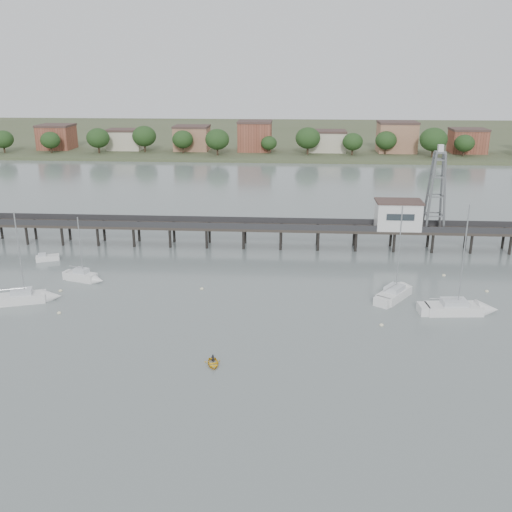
{
  "coord_description": "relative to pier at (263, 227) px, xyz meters",
  "views": [
    {
      "loc": [
        5.76,
        -43.53,
        32.34
      ],
      "look_at": [
        -0.03,
        42.0,
        4.0
      ],
      "focal_mm": 40.0,
      "sensor_mm": 36.0,
      "label": 1
    }
  ],
  "objects": [
    {
      "name": "sailboat_c",
      "position": [
        21.66,
        -23.32,
        -3.16
      ],
      "size": [
        7.36,
        8.83,
        14.77
      ],
      "rotation": [
        0.0,
        0.0,
        0.95
      ],
      "color": "white",
      "rests_on": "ground"
    },
    {
      "name": "pier",
      "position": [
        0.0,
        0.0,
        0.0
      ],
      "size": [
        150.0,
        5.0,
        5.5
      ],
      "color": "#2D2823",
      "rests_on": "ground"
    },
    {
      "name": "yellow_dinghy",
      "position": [
        -3.08,
        -45.96,
        -3.79
      ],
      "size": [
        1.98,
        0.99,
        2.66
      ],
      "primitive_type": "imported",
      "rotation": [
        0.0,
        0.0,
        0.24
      ],
      "color": "yellow",
      "rests_on": "ground"
    },
    {
      "name": "ground_plane",
      "position": [
        0.0,
        -60.0,
        -3.79
      ],
      "size": [
        500.0,
        500.0,
        0.0
      ],
      "primitive_type": "plane",
      "color": "slate",
      "rests_on": "ground"
    },
    {
      "name": "pier_building",
      "position": [
        25.0,
        0.0,
        2.87
      ],
      "size": [
        8.4,
        5.4,
        5.3
      ],
      "color": "silver",
      "rests_on": "ground"
    },
    {
      "name": "dinghy_occupant",
      "position": [
        -3.08,
        -45.96,
        -3.79
      ],
      "size": [
        0.54,
        1.12,
        0.26
      ],
      "primitive_type": "imported",
      "rotation": [
        0.0,
        0.0,
        3.01
      ],
      "color": "black",
      "rests_on": "ground"
    },
    {
      "name": "sailboat_d",
      "position": [
        29.97,
        -29.16,
        -3.17
      ],
      "size": [
        10.29,
        3.78,
        16.47
      ],
      "rotation": [
        0.0,
        0.0,
        0.08
      ],
      "color": "white",
      "rests_on": "ground"
    },
    {
      "name": "white_tender",
      "position": [
        -37.51,
        -10.95,
        -3.32
      ],
      "size": [
        4.25,
        3.01,
        1.52
      ],
      "rotation": [
        0.0,
        0.0,
        0.39
      ],
      "color": "white",
      "rests_on": "ground"
    },
    {
      "name": "sailboat_b",
      "position": [
        -26.98,
        -20.53,
        -3.14
      ],
      "size": [
        6.79,
        3.76,
        10.95
      ],
      "rotation": [
        0.0,
        0.0,
        -0.3
      ],
      "color": "white",
      "rests_on": "ground"
    },
    {
      "name": "mooring_buoys",
      "position": [
        8.07,
        -25.71,
        -3.71
      ],
      "size": [
        66.78,
        20.49,
        0.39
      ],
      "color": "#F6EEBF",
      "rests_on": "ground"
    },
    {
      "name": "far_shore",
      "position": [
        0.36,
        179.58,
        -2.85
      ],
      "size": [
        500.0,
        170.0,
        10.4
      ],
      "color": "#475133",
      "rests_on": "ground"
    },
    {
      "name": "lattice_tower",
      "position": [
        31.5,
        0.0,
        7.31
      ],
      "size": [
        3.2,
        3.2,
        15.5
      ],
      "color": "slate",
      "rests_on": "ground"
    },
    {
      "name": "sailboat_a",
      "position": [
        -31.85,
        -29.17,
        -3.16
      ],
      "size": [
        9.05,
        5.2,
        14.33
      ],
      "rotation": [
        0.0,
        0.0,
        0.33
      ],
      "color": "white",
      "rests_on": "ground"
    }
  ]
}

